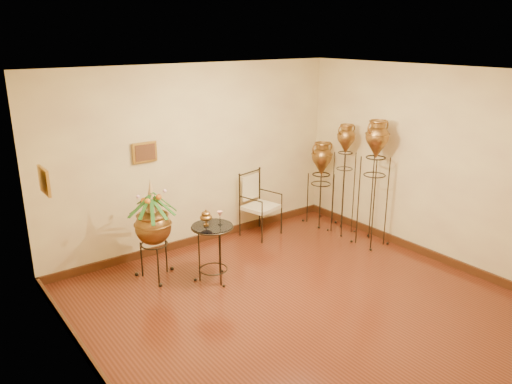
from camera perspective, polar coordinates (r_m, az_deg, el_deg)
ground at (r=6.31m, az=5.32°, el=-12.92°), size 5.00×5.00×0.00m
room_shell at (r=5.64m, az=5.73°, el=2.44°), size 5.02×5.02×2.81m
amphora_tall at (r=8.29m, az=10.02°, el=1.60°), size 0.41×0.41×1.85m
amphora_mid at (r=7.88m, az=13.33°, el=1.04°), size 0.57×0.57×2.01m
amphora_short at (r=8.71m, az=7.43°, el=1.05°), size 0.48×0.48×1.47m
planter_urn at (r=6.78m, az=-11.71°, el=-3.47°), size 0.83×0.83×1.43m
armchair at (r=8.17m, az=0.55°, el=-1.44°), size 0.70×0.68×1.05m
side_table at (r=6.74m, az=-4.95°, el=-6.84°), size 0.63×0.63×1.00m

